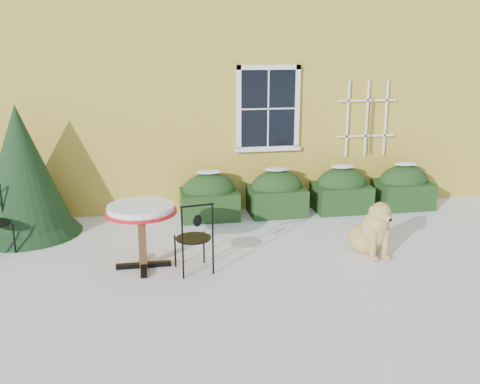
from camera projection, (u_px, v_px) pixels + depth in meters
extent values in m
plane|color=white|center=(252.00, 270.00, 7.72)|extent=(80.00, 80.00, 0.00)
cube|color=gold|center=(198.00, 51.00, 13.57)|extent=(12.00, 8.00, 6.00)
cube|color=black|center=(268.00, 109.00, 10.16)|extent=(1.05, 0.03, 1.45)
cube|color=white|center=(269.00, 67.00, 9.95)|extent=(1.23, 0.06, 0.09)
cube|color=white|center=(268.00, 149.00, 10.35)|extent=(1.23, 0.06, 0.09)
cube|color=white|center=(239.00, 109.00, 10.05)|extent=(0.09, 0.06, 1.63)
cube|color=white|center=(297.00, 108.00, 10.25)|extent=(0.09, 0.06, 1.63)
cube|color=white|center=(268.00, 109.00, 10.14)|extent=(0.02, 0.02, 1.45)
cube|color=white|center=(268.00, 109.00, 10.14)|extent=(1.05, 0.02, 0.02)
cube|color=white|center=(268.00, 149.00, 10.35)|extent=(1.29, 0.14, 0.07)
cube|color=white|center=(347.00, 119.00, 10.48)|extent=(0.04, 0.03, 1.50)
cube|color=white|center=(367.00, 118.00, 10.55)|extent=(0.04, 0.03, 1.50)
cube|color=white|center=(386.00, 118.00, 10.62)|extent=(0.04, 0.03, 1.50)
cube|color=white|center=(366.00, 136.00, 10.64)|extent=(1.20, 0.03, 0.04)
cube|color=white|center=(368.00, 100.00, 10.46)|extent=(1.20, 0.03, 0.04)
cylinder|color=#472D19|center=(371.00, 126.00, 10.59)|extent=(0.02, 0.02, 1.10)
cube|color=black|center=(209.00, 204.00, 10.01)|extent=(1.05, 0.80, 0.52)
ellipsoid|color=black|center=(209.00, 191.00, 9.95)|extent=(1.00, 0.72, 0.67)
ellipsoid|color=white|center=(209.00, 172.00, 9.85)|extent=(0.47, 0.32, 0.06)
cube|color=black|center=(277.00, 201.00, 10.24)|extent=(1.05, 0.80, 0.52)
ellipsoid|color=black|center=(277.00, 188.00, 10.17)|extent=(1.00, 0.72, 0.67)
ellipsoid|color=white|center=(277.00, 169.00, 10.08)|extent=(0.47, 0.32, 0.06)
cube|color=black|center=(341.00, 197.00, 10.47)|extent=(1.05, 0.80, 0.52)
ellipsoid|color=black|center=(342.00, 185.00, 10.40)|extent=(1.00, 0.72, 0.67)
ellipsoid|color=white|center=(343.00, 166.00, 10.30)|extent=(0.47, 0.32, 0.06)
cube|color=black|center=(403.00, 194.00, 10.69)|extent=(1.05, 0.80, 0.52)
ellipsoid|color=black|center=(404.00, 182.00, 10.62)|extent=(1.00, 0.72, 0.67)
ellipsoid|color=white|center=(405.00, 164.00, 10.53)|extent=(0.47, 0.32, 0.06)
cone|color=black|center=(25.00, 204.00, 9.09)|extent=(1.83, 1.83, 1.06)
cone|color=black|center=(21.00, 171.00, 8.94)|extent=(1.64, 1.64, 2.22)
cube|color=black|center=(144.00, 265.00, 7.80)|extent=(0.79, 0.09, 0.07)
cube|color=black|center=(144.00, 265.00, 7.80)|extent=(0.09, 0.79, 0.07)
cube|color=#51361C|center=(142.00, 240.00, 7.70)|extent=(0.11, 0.11, 0.85)
cylinder|color=red|center=(141.00, 212.00, 7.59)|extent=(1.02, 1.02, 0.05)
cylinder|color=white|center=(141.00, 208.00, 7.57)|extent=(0.95, 0.95, 0.08)
cylinder|color=black|center=(204.00, 247.00, 7.92)|extent=(0.03, 0.03, 0.49)
cylinder|color=black|center=(175.00, 251.00, 7.76)|extent=(0.03, 0.03, 0.49)
cylinder|color=black|center=(213.00, 258.00, 7.52)|extent=(0.03, 0.03, 0.49)
cylinder|color=black|center=(183.00, 262.00, 7.37)|extent=(0.03, 0.03, 0.49)
cylinder|color=black|center=(193.00, 238.00, 7.58)|extent=(0.50, 0.50, 0.02)
cylinder|color=black|center=(213.00, 223.00, 7.39)|extent=(0.03, 0.03, 0.54)
cylinder|color=black|center=(182.00, 226.00, 7.24)|extent=(0.03, 0.03, 0.54)
cylinder|color=black|center=(197.00, 206.00, 7.24)|extent=(0.48, 0.12, 0.03)
ellipsoid|color=black|center=(197.00, 221.00, 7.30)|extent=(0.13, 0.06, 0.17)
cylinder|color=black|center=(14.00, 238.00, 8.29)|extent=(0.03, 0.03, 0.48)
cylinder|color=black|center=(5.00, 231.00, 8.60)|extent=(0.03, 0.03, 0.48)
cylinder|color=black|center=(2.00, 201.00, 8.47)|extent=(0.03, 0.03, 0.53)
ellipsoid|color=tan|center=(366.00, 238.00, 8.39)|extent=(0.67, 0.71, 0.47)
ellipsoid|color=tan|center=(375.00, 230.00, 8.14)|extent=(0.50, 0.46, 0.58)
sphere|color=tan|center=(377.00, 223.00, 8.05)|extent=(0.36, 0.36, 0.36)
cylinder|color=tan|center=(373.00, 245.00, 8.02)|extent=(0.09, 0.09, 0.46)
cylinder|color=tan|center=(385.00, 244.00, 8.09)|extent=(0.09, 0.09, 0.46)
ellipsoid|color=tan|center=(374.00, 258.00, 8.03)|extent=(0.13, 0.16, 0.08)
ellipsoid|color=tan|center=(386.00, 257.00, 8.09)|extent=(0.13, 0.16, 0.08)
cylinder|color=tan|center=(378.00, 219.00, 8.03)|extent=(0.25, 0.29, 0.25)
sphere|color=tan|center=(381.00, 212.00, 7.94)|extent=(0.31, 0.31, 0.31)
ellipsoid|color=tan|center=(386.00, 217.00, 7.83)|extent=(0.18, 0.26, 0.13)
sphere|color=black|center=(390.00, 220.00, 7.74)|extent=(0.05, 0.05, 0.05)
ellipsoid|color=tan|center=(372.00, 212.00, 7.94)|extent=(0.09, 0.11, 0.19)
ellipsoid|color=tan|center=(387.00, 210.00, 8.02)|extent=(0.09, 0.11, 0.19)
cylinder|color=tan|center=(368.00, 241.00, 8.70)|extent=(0.30, 0.34, 0.08)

